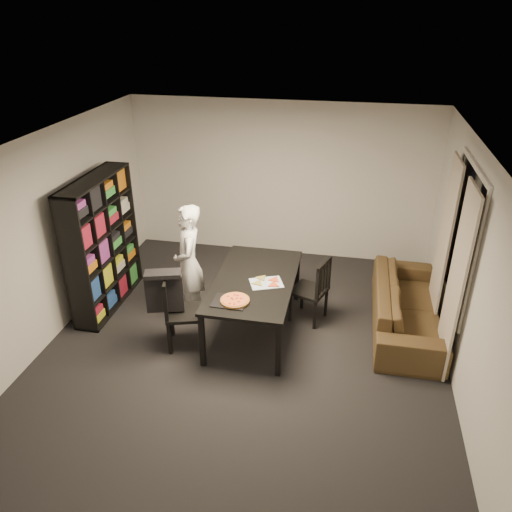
% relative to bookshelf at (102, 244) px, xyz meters
% --- Properties ---
extents(room, '(5.01, 5.51, 2.61)m').
position_rel_bookshelf_xyz_m(room, '(2.16, -0.60, 0.35)').
color(room, black).
rests_on(room, ground).
extents(window_pane, '(0.02, 1.40, 1.60)m').
position_rel_bookshelf_xyz_m(window_pane, '(4.64, -0.00, 0.55)').
color(window_pane, black).
rests_on(window_pane, room).
extents(window_frame, '(0.03, 1.52, 1.72)m').
position_rel_bookshelf_xyz_m(window_frame, '(4.64, -0.00, 0.55)').
color(window_frame, white).
rests_on(window_frame, room).
extents(curtain_left, '(0.03, 0.70, 2.25)m').
position_rel_bookshelf_xyz_m(curtain_left, '(4.56, -0.52, 0.20)').
color(curtain_left, '#BDB2A1').
rests_on(curtain_left, room).
extents(curtain_right, '(0.03, 0.70, 2.25)m').
position_rel_bookshelf_xyz_m(curtain_right, '(4.56, 0.52, 0.20)').
color(curtain_right, '#BDB2A1').
rests_on(curtain_right, room).
extents(bookshelf, '(0.35, 1.50, 1.90)m').
position_rel_bookshelf_xyz_m(bookshelf, '(0.00, 0.00, 0.00)').
color(bookshelf, black).
rests_on(bookshelf, room).
extents(dining_table, '(1.02, 1.83, 0.76)m').
position_rel_bookshelf_xyz_m(dining_table, '(2.20, -0.23, -0.25)').
color(dining_table, black).
rests_on(dining_table, room).
extents(chair_left, '(0.57, 0.57, 0.99)m').
position_rel_bookshelf_xyz_m(chair_left, '(1.32, -0.75, -0.39)').
color(chair_left, black).
rests_on(chair_left, room).
extents(chair_right, '(0.55, 0.55, 0.93)m').
position_rel_bookshelf_xyz_m(chair_right, '(2.96, 0.14, -0.42)').
color(chair_right, black).
rests_on(chair_right, room).
extents(draped_jacket, '(0.47, 0.31, 0.55)m').
position_rel_bookshelf_xyz_m(draped_jacket, '(1.19, -0.78, -0.14)').
color(draped_jacket, black).
rests_on(draped_jacket, chair_left).
extents(person, '(0.57, 0.69, 1.64)m').
position_rel_bookshelf_xyz_m(person, '(1.27, -0.07, -0.13)').
color(person, white).
rests_on(person, room).
extents(baking_tray, '(0.41, 0.33, 0.01)m').
position_rel_bookshelf_xyz_m(baking_tray, '(2.02, -0.82, -0.18)').
color(baking_tray, black).
rests_on(baking_tray, dining_table).
extents(pepperoni_pizza, '(0.35, 0.35, 0.03)m').
position_rel_bookshelf_xyz_m(pepperoni_pizza, '(2.08, -0.81, -0.16)').
color(pepperoni_pizza, '#9C662D').
rests_on(pepperoni_pizza, dining_table).
extents(kitchen_towel, '(0.48, 0.43, 0.01)m').
position_rel_bookshelf_xyz_m(kitchen_towel, '(2.37, -0.30, -0.18)').
color(kitchen_towel, white).
rests_on(kitchen_towel, dining_table).
extents(pizza_slices, '(0.41, 0.35, 0.01)m').
position_rel_bookshelf_xyz_m(pizza_slices, '(2.37, -0.27, -0.17)').
color(pizza_slices, '#E08B46').
rests_on(pizza_slices, dining_table).
extents(sofa, '(0.85, 2.18, 0.64)m').
position_rel_bookshelf_xyz_m(sofa, '(4.18, 0.23, -0.63)').
color(sofa, '#43331A').
rests_on(sofa, room).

